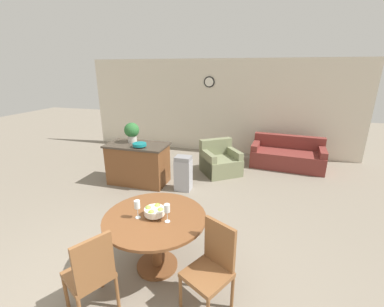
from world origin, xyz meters
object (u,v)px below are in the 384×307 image
Objects in this scene: trash_bin at (183,173)px; kitchen_island at (138,163)px; teal_bowl at (140,145)px; armchair at (220,162)px; couch at (287,156)px; wine_glass_left at (137,205)px; wine_glass_right at (167,209)px; dining_table at (155,228)px; dining_chair_near_right at (212,264)px; fruit_bowl at (155,211)px; potted_plant at (132,131)px; dining_chair_near_left at (91,272)px.

kitchen_island is at bearing 176.03° from trash_bin.
armchair is (1.48, 1.22, -0.67)m from teal_bowl.
armchair is at bearing -144.77° from couch.
wine_glass_right is (0.37, 0.02, 0.00)m from wine_glass_left.
dining_chair_near_right reaches higher than dining_table.
couch is (1.81, 4.26, -0.54)m from fruit_bowl.
dining_chair_near_left is at bearing -68.74° from potted_plant.
fruit_bowl is 3.38m from armchair.
couch is 1.84m from armchair.
dining_table is 1.69× the size of trash_bin.
dining_table is at bearing -107.95° from couch.
wine_glass_right is 3.04m from potted_plant.
wine_glass_left is 0.17× the size of kitchen_island.
dining_table is at bearing 5.29° from dining_chair_near_right.
dining_chair_near_right is 0.76m from wine_glass_right.
wine_glass_right is (0.19, -0.06, 0.34)m from dining_table.
dining_chair_near_right is at bearing -49.22° from potted_plant.
dining_chair_near_left is 1.21m from dining_chair_near_right.
dining_chair_near_right is at bearing -23.95° from fruit_bowl.
potted_plant reaches higher than fruit_bowl.
couch is (1.62, 4.32, -0.64)m from wine_glass_right.
armchair reaches higher than trash_bin.
teal_bowl is 3.81m from couch.
dining_chair_near_right reaches higher than fruit_bowl.
dining_chair_near_right is 4.72m from couch.
dining_table is at bearing 161.54° from wine_glass_right.
trash_bin is at bearing 99.18° from dining_table.
wine_glass_left is at bearing 15.80° from dining_chair_near_left.
couch is (1.02, 4.60, -0.25)m from dining_chair_near_right.
potted_plant is 3.96m from couch.
fruit_bowl is at bearing 161.54° from wine_glass_right.
trash_bin is (-0.36, 2.21, -0.21)m from dining_table.
wine_glass_right is at bearing -126.43° from armchair.
dining_table is 2.69m from kitchen_island.
trash_bin is (-0.54, 2.27, -0.54)m from wine_glass_right.
fruit_bowl is at bearing -107.95° from couch.
fruit_bowl is 1.09× the size of wine_glass_right.
wine_glass_left is 0.20× the size of armchair.
wine_glass_right is (-0.59, 0.28, 0.38)m from dining_chair_near_right.
potted_plant is at bearing -146.20° from couch.
kitchen_island is 0.54m from teal_bowl.
kitchen_island is 0.71× the size of couch.
wine_glass_left is at bearing -62.31° from kitchen_island.
teal_bowl reaches higher than wine_glass_left.
couch reaches higher than trash_bin.
armchair is at bearing 86.29° from fruit_bowl.
teal_bowl is 0.39× the size of trash_bin.
wine_glass_right is 0.20× the size of armchair.
dining_chair_near_left reaches higher than armchair.
potted_plant is at bearing -19.99° from dining_chair_near_right.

